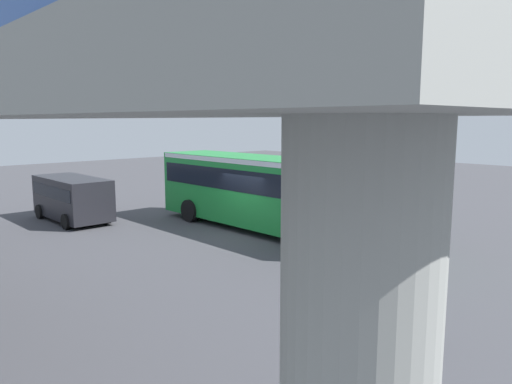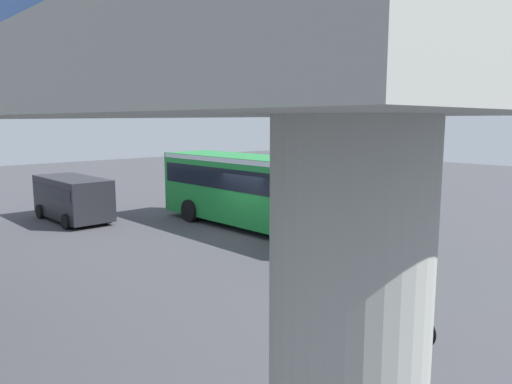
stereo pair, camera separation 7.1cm
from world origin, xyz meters
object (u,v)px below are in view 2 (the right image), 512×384
at_px(bicycle_green, 397,323).
at_px(traffic_sign, 419,193).
at_px(city_bus, 264,187).
at_px(parked_van, 73,196).
at_px(pedestrian, 276,196).

distance_m(bicycle_green, traffic_sign, 9.53).
relative_size(city_bus, traffic_sign, 4.12).
bearing_deg(parked_van, traffic_sign, -147.04).
bearing_deg(traffic_sign, bicycle_green, 116.13).
bearing_deg(bicycle_green, pedestrian, -35.03).
distance_m(city_bus, traffic_sign, 6.29).
relative_size(parked_van, pedestrian, 2.68).
xyz_separation_m(bicycle_green, traffic_sign, (4.14, -8.44, 1.52)).
xyz_separation_m(city_bus, pedestrian, (2.41, -3.17, -1.00)).
xyz_separation_m(city_bus, parked_van, (7.62, 5.17, -0.70)).
distance_m(parked_van, bicycle_green, 17.16).
bearing_deg(bicycle_green, traffic_sign, -63.87).
bearing_deg(pedestrian, traffic_sign, -179.38).
distance_m(city_bus, bicycle_green, 10.94).
xyz_separation_m(city_bus, traffic_sign, (-5.37, -3.26, 0.01)).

